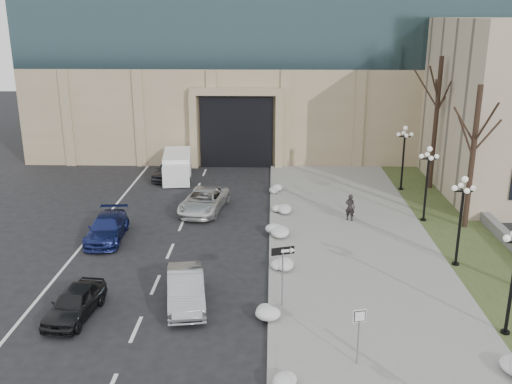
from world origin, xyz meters
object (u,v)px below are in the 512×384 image
(keep_sign, at_px, (359,325))
(lamppost_c, at_px, (427,174))
(one_way_sign, at_px, (287,258))
(car_d, at_px, (204,201))
(car_b, at_px, (186,289))
(box_truck, at_px, (177,167))
(lamppost_b, at_px, (462,209))
(car_c, at_px, (107,228))
(car_e, at_px, (169,170))
(car_a, at_px, (75,303))
(pedestrian, at_px, (350,207))
(lamppost_d, at_px, (404,149))

(keep_sign, distance_m, lamppost_c, 16.53)
(one_way_sign, distance_m, keep_sign, 4.98)
(car_d, bearing_deg, car_b, -77.91)
(box_truck, relative_size, lamppost_b, 1.29)
(car_c, relative_size, car_e, 1.13)
(car_d, xyz_separation_m, box_truck, (-2.98, 7.84, 0.19))
(car_c, bearing_deg, one_way_sign, -41.03)
(car_b, relative_size, car_c, 0.96)
(car_d, xyz_separation_m, one_way_sign, (5.06, -12.55, 1.63))
(box_truck, xyz_separation_m, keep_sign, (10.52, -24.65, 0.77))
(car_d, height_order, car_e, car_d)
(car_d, bearing_deg, car_a, -96.75)
(pedestrian, height_order, one_way_sign, one_way_sign)
(pedestrian, bearing_deg, car_c, 36.60)
(car_d, distance_m, lamppost_c, 14.02)
(lamppost_c, distance_m, lamppost_d, 6.50)
(car_a, relative_size, pedestrian, 2.31)
(lamppost_b, bearing_deg, box_truck, 136.44)
(lamppost_c, bearing_deg, keep_sign, -112.09)
(car_b, bearing_deg, lamppost_b, 8.61)
(car_d, height_order, lamppost_d, lamppost_d)
(car_a, bearing_deg, lamppost_b, 24.51)
(car_c, bearing_deg, lamppost_b, -13.16)
(car_b, distance_m, box_truck, 20.54)
(car_b, height_order, lamppost_d, lamppost_d)
(one_way_sign, height_order, keep_sign, one_way_sign)
(car_b, xyz_separation_m, lamppost_d, (13.06, 17.32, 2.33))
(car_c, bearing_deg, lamppost_d, 24.26)
(car_b, xyz_separation_m, car_d, (-0.67, 12.38, -0.02))
(lamppost_c, bearing_deg, lamppost_b, -90.00)
(pedestrian, xyz_separation_m, lamppost_b, (4.55, -6.34, 2.12))
(car_c, relative_size, one_way_sign, 1.64)
(keep_sign, height_order, lamppost_d, lamppost_d)
(car_c, xyz_separation_m, pedestrian, (14.09, 3.23, 0.27))
(car_c, relative_size, lamppost_c, 0.99)
(car_d, xyz_separation_m, lamppost_d, (13.73, 4.95, 2.35))
(car_a, height_order, box_truck, box_truck)
(keep_sign, xyz_separation_m, lamppost_c, (6.19, 15.26, 1.39))
(car_b, distance_m, keep_sign, 8.23)
(car_a, xyz_separation_m, lamppost_d, (17.57, 18.56, 2.42))
(pedestrian, xyz_separation_m, lamppost_d, (4.55, 6.66, 2.12))
(car_a, bearing_deg, one_way_sign, 13.77)
(pedestrian, bearing_deg, car_a, 66.10)
(one_way_sign, xyz_separation_m, keep_sign, (2.48, -4.26, -0.68))
(lamppost_d, bearing_deg, pedestrian, -124.32)
(lamppost_b, height_order, lamppost_d, same)
(car_a, height_order, car_c, car_c)
(lamppost_c, bearing_deg, car_c, -169.67)
(car_d, bearing_deg, lamppost_d, 28.78)
(pedestrian, relative_size, lamppost_d, 0.35)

